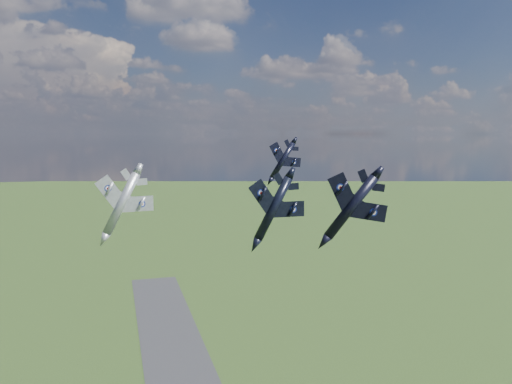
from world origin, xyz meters
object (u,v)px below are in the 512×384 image
object	(u,v)px
jet_left_silver	(122,203)
jet_right_navy	(351,207)
jet_high_navy	(283,160)
jet_lead_navy	(273,208)

from	to	relation	value
jet_left_silver	jet_right_navy	bearing A→B (deg)	-34.61
jet_right_navy	jet_high_navy	distance (m)	34.96
jet_lead_navy	jet_right_navy	bearing A→B (deg)	-29.63
jet_left_silver	jet_lead_navy	bearing A→B (deg)	-33.78
jet_right_navy	jet_left_silver	world-z (taller)	jet_right_navy
jet_lead_navy	jet_left_silver	distance (m)	27.23
jet_right_navy	jet_lead_navy	bearing A→B (deg)	165.93
jet_high_navy	jet_lead_navy	bearing A→B (deg)	-112.72
jet_lead_navy	jet_right_navy	world-z (taller)	jet_right_navy
jet_left_silver	jet_high_navy	bearing A→B (deg)	18.05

